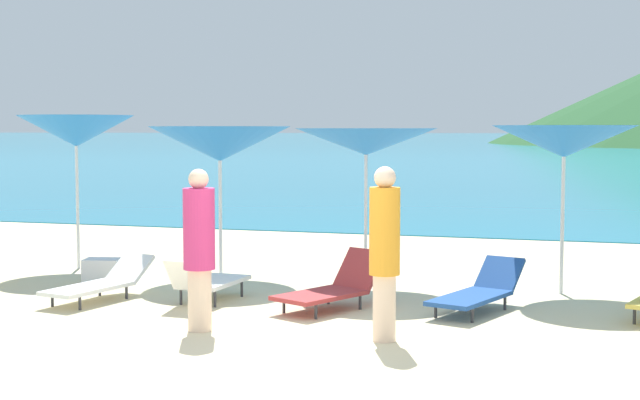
# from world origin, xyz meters

# --- Properties ---
(ground_plane) EXTENTS (50.00, 100.00, 0.30)m
(ground_plane) POSITION_xyz_m (0.00, 10.00, -0.15)
(ground_plane) COLOR beige
(ocean_water) EXTENTS (650.00, 440.00, 0.02)m
(ocean_water) POSITION_xyz_m (0.00, 230.11, 0.01)
(ocean_water) COLOR teal
(ocean_water) RESTS_ON ground_plane
(umbrella_0) EXTENTS (1.84, 1.84, 2.36)m
(umbrella_0) POSITION_xyz_m (-4.83, 4.34, 2.12)
(umbrella_0) COLOR silver
(umbrella_0) RESTS_ON ground_plane
(umbrella_1) EXTENTS (2.13, 2.13, 2.19)m
(umbrella_1) POSITION_xyz_m (-2.42, 4.25, 1.93)
(umbrella_1) COLOR silver
(umbrella_1) RESTS_ON ground_plane
(umbrella_2) EXTENTS (2.10, 2.10, 2.16)m
(umbrella_2) POSITION_xyz_m (-0.19, 4.08, 1.98)
(umbrella_2) COLOR silver
(umbrella_2) RESTS_ON ground_plane
(umbrella_3) EXTENTS (2.00, 2.00, 2.20)m
(umbrella_3) POSITION_xyz_m (2.39, 4.29, 1.99)
(umbrella_3) COLOR silver
(umbrella_3) RESTS_ON ground_plane
(lounge_chair_1) EXTENTS (1.01, 1.74, 0.56)m
(lounge_chair_1) POSITION_xyz_m (1.51, 2.81, 0.24)
(lounge_chair_1) COLOR #1E478C
(lounge_chair_1) RESTS_ON ground_plane
(lounge_chair_2) EXTENTS (0.83, 1.67, 0.50)m
(lounge_chair_2) POSITION_xyz_m (-3.13, 2.09, 0.23)
(lounge_chair_2) COLOR white
(lounge_chair_2) RESTS_ON ground_plane
(lounge_chair_4) EXTENTS (1.16, 1.57, 0.67)m
(lounge_chair_4) POSITION_xyz_m (-0.17, 2.42, 0.27)
(lounge_chair_4) COLOR #A53333
(lounge_chair_4) RESTS_ON ground_plane
(lounge_chair_5) EXTENTS (0.62, 1.38, 0.62)m
(lounge_chair_5) POSITION_xyz_m (-1.78, 2.35, 0.28)
(lounge_chair_5) COLOR white
(lounge_chair_5) RESTS_ON ground_plane
(beachgoer_1) EXTENTS (0.31, 0.31, 1.78)m
(beachgoer_1) POSITION_xyz_m (0.80, 0.97, 0.95)
(beachgoer_1) COLOR beige
(beachgoer_1) RESTS_ON ground_plane
(beachgoer_2) EXTENTS (0.34, 0.34, 1.73)m
(beachgoer_2) POSITION_xyz_m (-1.19, 0.86, 0.92)
(beachgoer_2) COLOR beige
(beachgoer_2) RESTS_ON ground_plane
(cooler_box) EXTENTS (0.57, 0.46, 0.34)m
(cooler_box) POSITION_xyz_m (-3.78, 3.27, 0.17)
(cooler_box) COLOR white
(cooler_box) RESTS_ON ground_plane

